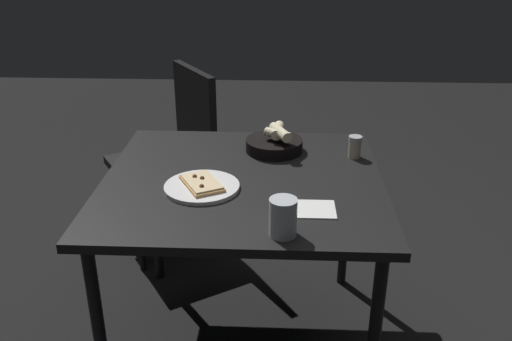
{
  "coord_description": "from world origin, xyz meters",
  "views": [
    {
      "loc": [
        -0.12,
        1.72,
        1.52
      ],
      "look_at": [
        -0.05,
        0.06,
        0.77
      ],
      "focal_mm": 38.23,
      "sensor_mm": 36.0,
      "label": 1
    }
  ],
  "objects_px": {
    "beer_glass": "(283,219)",
    "chair_near": "(175,148)",
    "pizza_plate": "(202,186)",
    "dining_table": "(243,194)",
    "bread_basket": "(275,143)",
    "pepper_shaker": "(355,148)"
  },
  "relations": [
    {
      "from": "beer_glass",
      "to": "chair_near",
      "type": "height_order",
      "value": "chair_near"
    },
    {
      "from": "pizza_plate",
      "to": "beer_glass",
      "type": "xyz_separation_m",
      "value": [
        -0.27,
        0.28,
        0.04
      ]
    },
    {
      "from": "dining_table",
      "to": "beer_glass",
      "type": "relative_size",
      "value": 8.62
    },
    {
      "from": "beer_glass",
      "to": "bread_basket",
      "type": "bearing_deg",
      "value": -87.04
    },
    {
      "from": "pizza_plate",
      "to": "pepper_shaker",
      "type": "distance_m",
      "value": 0.62
    },
    {
      "from": "dining_table",
      "to": "pizza_plate",
      "type": "relative_size",
      "value": 3.85
    },
    {
      "from": "pizza_plate",
      "to": "pepper_shaker",
      "type": "xyz_separation_m",
      "value": [
        -0.54,
        -0.3,
        0.03
      ]
    },
    {
      "from": "dining_table",
      "to": "chair_near",
      "type": "relative_size",
      "value": 1.08
    },
    {
      "from": "pizza_plate",
      "to": "bread_basket",
      "type": "bearing_deg",
      "value": -124.51
    },
    {
      "from": "bread_basket",
      "to": "pepper_shaker",
      "type": "xyz_separation_m",
      "value": [
        -0.3,
        0.05,
        0.0
      ]
    },
    {
      "from": "bread_basket",
      "to": "dining_table",
      "type": "bearing_deg",
      "value": 66.86
    },
    {
      "from": "beer_glass",
      "to": "dining_table",
      "type": "bearing_deg",
      "value": -69.66
    },
    {
      "from": "pizza_plate",
      "to": "chair_near",
      "type": "bearing_deg",
      "value": -73.16
    },
    {
      "from": "pizza_plate",
      "to": "dining_table",
      "type": "bearing_deg",
      "value": -144.17
    },
    {
      "from": "pizza_plate",
      "to": "bread_basket",
      "type": "distance_m",
      "value": 0.42
    },
    {
      "from": "pepper_shaker",
      "to": "chair_near",
      "type": "height_order",
      "value": "chair_near"
    },
    {
      "from": "bread_basket",
      "to": "chair_near",
      "type": "height_order",
      "value": "chair_near"
    },
    {
      "from": "pizza_plate",
      "to": "beer_glass",
      "type": "relative_size",
      "value": 2.24
    },
    {
      "from": "pepper_shaker",
      "to": "chair_near",
      "type": "bearing_deg",
      "value": -35.03
    },
    {
      "from": "dining_table",
      "to": "bread_basket",
      "type": "relative_size",
      "value": 4.4
    },
    {
      "from": "dining_table",
      "to": "pizza_plate",
      "type": "bearing_deg",
      "value": 35.83
    },
    {
      "from": "dining_table",
      "to": "chair_near",
      "type": "bearing_deg",
      "value": -62.98
    }
  ]
}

